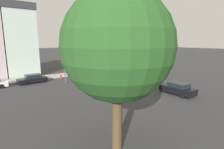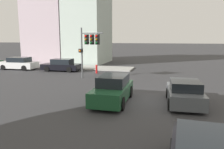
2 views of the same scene
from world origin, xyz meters
TOP-DOWN VIEW (x-y plane):
  - ground_plane at (0.00, 0.00)m, footprint 300.00×300.00m
  - rowhouse_backdrop at (18.17, 13.60)m, footprint 8.07×11.87m
  - traffic_signal at (5.95, 5.92)m, footprint 0.67×2.41m
  - crossing_car_0 at (-0.16, -2.01)m, footprint 3.91×2.04m
  - crossing_car_2 at (-0.70, 1.99)m, footprint 4.26×1.88m
  - parked_car_0 at (9.61, 10.67)m, footprint 1.96×4.35m
  - parked_car_1 at (9.61, 16.32)m, footprint 2.14×4.52m
  - fire_hydrant at (9.07, 6.29)m, footprint 0.22×0.22m

SIDE VIEW (x-z plane):
  - ground_plane at x=0.00m, z-range 0.00..0.00m
  - fire_hydrant at x=9.07m, z-range 0.03..0.95m
  - parked_car_0 at x=9.61m, z-range -0.04..1.34m
  - crossing_car_0 at x=-0.16m, z-range -0.03..1.34m
  - parked_car_1 at x=9.61m, z-range -0.04..1.40m
  - crossing_car_2 at x=-0.70m, z-range -0.04..1.51m
  - traffic_signal at x=5.95m, z-range 0.96..5.59m
  - rowhouse_backdrop at x=18.17m, z-range -0.01..13.05m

